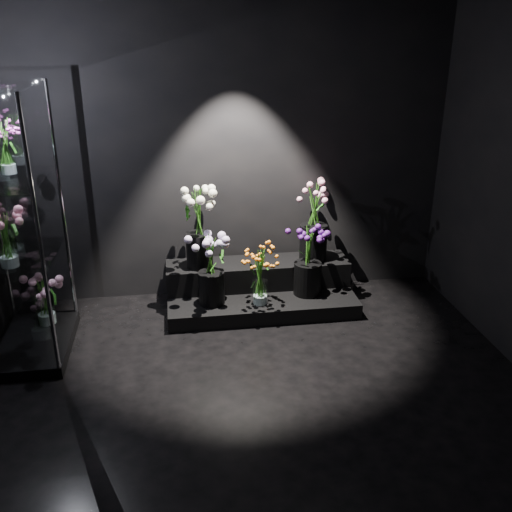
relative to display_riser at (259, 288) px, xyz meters
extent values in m
plane|color=black|center=(-0.21, -1.66, -0.16)|extent=(4.00, 4.00, 0.00)
plane|color=black|center=(-0.21, 0.34, 1.24)|extent=(4.00, 0.00, 4.00)
plane|color=black|center=(-0.21, -3.66, 1.24)|extent=(4.00, 0.00, 4.00)
cube|color=black|center=(0.00, -0.09, -0.09)|extent=(1.71, 0.76, 0.14)
cube|color=black|center=(0.00, 0.10, 0.10)|extent=(1.71, 0.38, 0.24)
cube|color=black|center=(-1.91, -0.55, -0.11)|extent=(0.56, 0.94, 0.09)
cube|color=white|center=(-1.91, -0.55, 0.64)|extent=(0.50, 0.88, 0.01)
cube|color=white|center=(-1.91, -0.55, 1.25)|extent=(0.50, 0.88, 0.01)
cylinder|color=white|center=(-0.04, -0.29, 0.10)|extent=(0.13, 0.13, 0.23)
cylinder|color=black|center=(-0.46, -0.21, 0.13)|extent=(0.23, 0.23, 0.30)
cylinder|color=black|center=(0.42, -0.15, 0.14)|extent=(0.25, 0.25, 0.30)
cylinder|color=black|center=(-0.54, 0.07, 0.38)|extent=(0.24, 0.24, 0.32)
cylinder|color=black|center=(0.53, 0.10, 0.39)|extent=(0.26, 0.26, 0.33)
cylinder|color=white|center=(-1.95, -0.72, 0.76)|extent=(0.14, 0.14, 0.23)
cylinder|color=white|center=(-1.94, -0.40, 1.36)|extent=(0.11, 0.11, 0.20)
cylinder|color=white|center=(-1.86, -0.29, 0.06)|extent=(0.15, 0.15, 0.26)
camera|label=1|loc=(-0.74, -4.75, 2.29)|focal=40.00mm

